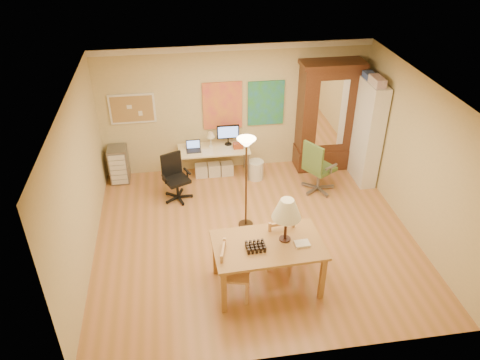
{
  "coord_description": "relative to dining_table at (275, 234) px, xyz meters",
  "views": [
    {
      "loc": [
        -1.21,
        -6.34,
        5.22
      ],
      "look_at": [
        -0.22,
        0.3,
        1.01
      ],
      "focal_mm": 35.0,
      "sensor_mm": 36.0,
      "label": 1
    }
  ],
  "objects": [
    {
      "name": "crown_molding",
      "position": [
        -0.07,
        3.62,
        1.68
      ],
      "size": [
        5.5,
        0.08,
        0.12
      ],
      "primitive_type": "cube",
      "color": "white",
      "rests_on": "floor"
    },
    {
      "name": "corkboard",
      "position": [
        -2.12,
        3.63,
        0.54
      ],
      "size": [
        0.9,
        0.04,
        0.62
      ],
      "primitive_type": "cube",
      "color": "tan",
      "rests_on": "floor"
    },
    {
      "name": "bookshelf",
      "position": [
        2.47,
        2.74,
        0.1
      ],
      "size": [
        0.32,
        0.85,
        2.12
      ],
      "color": "white",
      "rests_on": "floor"
    },
    {
      "name": "office_chair_black",
      "position": [
        -1.37,
        2.57,
        -0.71
      ],
      "size": [
        0.57,
        0.57,
        0.93
      ],
      "color": "black",
      "rests_on": "floor"
    },
    {
      "name": "art_panel_left",
      "position": [
        -0.32,
        3.63,
        0.49
      ],
      "size": [
        0.8,
        0.04,
        1.0
      ],
      "primitive_type": "cube",
      "color": "gold",
      "rests_on": "floor"
    },
    {
      "name": "office_chair_green",
      "position": [
        1.42,
        2.43,
        -0.66
      ],
      "size": [
        0.7,
        0.69,
        1.11
      ],
      "color": "slate",
      "rests_on": "floor"
    },
    {
      "name": "armoire",
      "position": [
        1.84,
        3.4,
        0.06
      ],
      "size": [
        1.28,
        0.61,
        2.35
      ],
      "color": "#3A1B0F",
      "rests_on": "floor"
    },
    {
      "name": "wastebin",
      "position": [
        0.29,
        3.07,
        -0.76
      ],
      "size": [
        0.32,
        0.32,
        0.41
      ],
      "primitive_type": "cylinder",
      "color": "silver",
      "rests_on": "floor"
    },
    {
      "name": "art_panel_right",
      "position": [
        0.58,
        3.63,
        0.49
      ],
      "size": [
        0.75,
        0.04,
        0.95
      ],
      "primitive_type": "cube",
      "color": "teal",
      "rests_on": "floor"
    },
    {
      "name": "drawer_cart",
      "position": [
        -2.52,
        3.42,
        -0.58
      ],
      "size": [
        0.38,
        0.45,
        0.76
      ],
      "color": "slate",
      "rests_on": "floor"
    },
    {
      "name": "ladder_chair_left",
      "position": [
        -0.63,
        -0.16,
        -0.53
      ],
      "size": [
        0.49,
        0.51,
        0.92
      ],
      "color": "tan",
      "rests_on": "floor"
    },
    {
      "name": "torchiere_lamp",
      "position": [
        -0.18,
        1.51,
        0.45
      ],
      "size": [
        0.32,
        0.32,
        1.76
      ],
      "color": "#402C19",
      "rests_on": "floor"
    },
    {
      "name": "floor",
      "position": [
        -0.07,
        1.16,
        -0.96
      ],
      "size": [
        5.5,
        5.5,
        0.0
      ],
      "primitive_type": "plane",
      "color": "#A8723B",
      "rests_on": "ground"
    },
    {
      "name": "ladder_chair_back",
      "position": [
        0.16,
        0.44,
        -0.51
      ],
      "size": [
        0.49,
        0.47,
        0.96
      ],
      "color": "tan",
      "rests_on": "floor"
    },
    {
      "name": "computer_desk",
      "position": [
        -0.54,
        3.31,
        -0.55
      ],
      "size": [
        1.46,
        0.64,
        1.1
      ],
      "color": "beige",
      "rests_on": "floor"
    },
    {
      "name": "dining_table",
      "position": [
        0.0,
        0.0,
        0.0
      ],
      "size": [
        1.65,
        1.03,
        1.51
      ],
      "color": "olive",
      "rests_on": "floor"
    }
  ]
}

